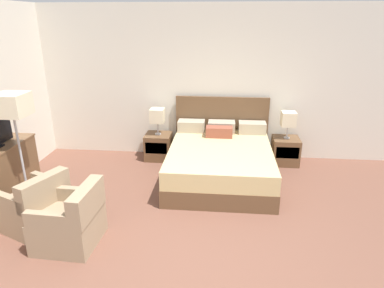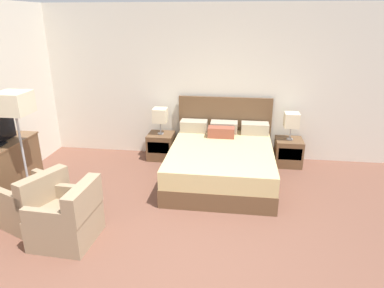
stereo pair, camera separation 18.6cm
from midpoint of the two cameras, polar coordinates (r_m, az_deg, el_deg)
name	(u,v)px [view 1 (the left image)]	position (r m, az deg, el deg)	size (l,w,h in m)	color
ground_plane	(188,265)	(3.97, -2.05, -19.54)	(9.75, 9.75, 0.00)	brown
wall_back	(207,83)	(6.41, 1.62, 10.05)	(7.38, 0.06, 2.79)	silver
bed	(220,160)	(5.71, 3.79, -2.74)	(1.73, 2.09, 1.17)	brown
nightstand_left	(158,146)	(6.53, -6.42, -0.39)	(0.48, 0.47, 0.49)	brown
nightstand_right	(285,151)	(6.49, 14.49, -1.09)	(0.48, 0.47, 0.49)	brown
table_lamp_left	(157,116)	(6.35, -6.63, 4.68)	(0.25, 0.25, 0.49)	#B7B7BC
table_lamp_right	(288,119)	(6.30, 14.96, 3.99)	(0.25, 0.25, 0.49)	#B7B7BC
dresser	(2,173)	(5.70, -29.96, -4.27)	(0.47, 1.24, 0.84)	brown
armchair_by_window	(35,207)	(4.88, -25.68, -9.46)	(0.90, 0.89, 0.76)	#9E8466
armchair_companion	(71,222)	(4.39, -20.67, -12.10)	(0.72, 0.71, 0.76)	#9E8466
floor_lamp	(12,110)	(5.16, -28.67, 4.96)	(0.40, 0.40, 1.62)	#B7B7BC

